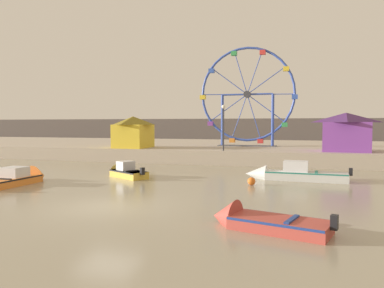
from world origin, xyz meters
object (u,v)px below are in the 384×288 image
motorboat_orange_hull (21,178)px  carnival_booth_purple_stall (346,131)px  motorboat_faded_red (257,221)px  ferris_wheel_blue_frame (247,96)px  motorboat_mustard_yellow (124,172)px  promenade_lamp_near (223,121)px  carnival_booth_yellow_awning (133,131)px  mooring_buoy_orange (251,181)px  motorboat_pale_grey (290,174)px

motorboat_orange_hull → carnival_booth_purple_stall: carnival_booth_purple_stall is taller
motorboat_faded_red → ferris_wheel_blue_frame: ferris_wheel_blue_frame is taller
motorboat_mustard_yellow → promenade_lamp_near: size_ratio=0.94×
carnival_booth_yellow_awning → ferris_wheel_blue_frame: bearing=29.6°
ferris_wheel_blue_frame → mooring_buoy_orange: size_ratio=22.88×
motorboat_faded_red → motorboat_pale_grey: size_ratio=0.66×
motorboat_orange_hull → motorboat_mustard_yellow: bearing=-45.7°
motorboat_mustard_yellow → carnival_booth_yellow_awning: bearing=-36.3°
motorboat_mustard_yellow → promenade_lamp_near: 10.81m
motorboat_faded_red → motorboat_pale_grey: (0.66, 11.22, 0.14)m
motorboat_orange_hull → carnival_booth_yellow_awning: 15.11m
motorboat_faded_red → motorboat_pale_grey: motorboat_pale_grey is taller
carnival_booth_yellow_awning → motorboat_faded_red: bearing=-54.9°
carnival_booth_yellow_awning → promenade_lamp_near: (9.10, -1.58, 0.98)m
motorboat_faded_red → carnival_booth_purple_stall: bearing=-87.7°
motorboat_orange_hull → motorboat_mustard_yellow: size_ratio=1.37×
motorboat_faded_red → motorboat_pale_grey: bearing=-78.2°
motorboat_pale_grey → ferris_wheel_blue_frame: bearing=-69.4°
motorboat_pale_grey → carnival_booth_purple_stall: 10.81m
motorboat_mustard_yellow → carnival_booth_yellow_awning: 11.91m
motorboat_orange_hull → motorboat_faded_red: bearing=-109.6°
carnival_booth_yellow_awning → promenade_lamp_near: size_ratio=1.00×
carnival_booth_yellow_awning → motorboat_mustard_yellow: bearing=-67.1°
motorboat_pale_grey → motorboat_mustard_yellow: bearing=11.8°
motorboat_orange_hull → motorboat_pale_grey: bearing=-67.2°
motorboat_faded_red → promenade_lamp_near: size_ratio=1.08×
motorboat_pale_grey → ferris_wheel_blue_frame: 16.55m
carnival_booth_yellow_awning → carnival_booth_purple_stall: carnival_booth_purple_stall is taller
motorboat_orange_hull → ferris_wheel_blue_frame: (9.99, 20.57, 5.92)m
motorboat_pale_grey → carnival_booth_yellow_awning: 17.54m
mooring_buoy_orange → motorboat_orange_hull: bearing=-166.0°
motorboat_mustard_yellow → motorboat_faded_red: bearing=166.5°
ferris_wheel_blue_frame → carnival_booth_purple_stall: size_ratio=2.41×
motorboat_mustard_yellow → carnival_booth_yellow_awning: size_ratio=0.94×
ferris_wheel_blue_frame → mooring_buoy_orange: ferris_wheel_blue_frame is taller
motorboat_mustard_yellow → promenade_lamp_near: bearing=-85.6°
mooring_buoy_orange → carnival_booth_purple_stall: bearing=63.8°
carnival_booth_yellow_awning → motorboat_pale_grey: bearing=-31.2°
ferris_wheel_blue_frame → carnival_booth_yellow_awning: 12.03m
motorboat_orange_hull → motorboat_pale_grey: motorboat_pale_grey is taller
promenade_lamp_near → carnival_booth_purple_stall: bearing=12.6°
motorboat_faded_red → motorboat_mustard_yellow: (-9.67, 9.53, 0.09)m
ferris_wheel_blue_frame → motorboat_orange_hull: bearing=-115.9°
motorboat_orange_hull → motorboat_faded_red: motorboat_orange_hull is taller
promenade_lamp_near → motorboat_orange_hull: bearing=-124.2°
motorboat_faded_red → promenade_lamp_near: (-5.06, 18.71, 3.48)m
motorboat_faded_red → motorboat_mustard_yellow: 13.57m
motorboat_pale_grey → carnival_booth_yellow_awning: size_ratio=1.62×
motorboat_pale_grey → motorboat_mustard_yellow: motorboat_pale_grey is taller
motorboat_faded_red → ferris_wheel_blue_frame: bearing=-65.8°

